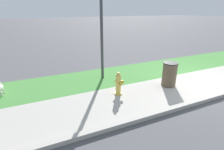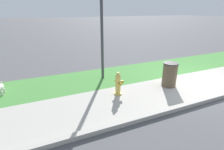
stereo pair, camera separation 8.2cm
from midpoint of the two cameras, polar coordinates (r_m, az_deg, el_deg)
name	(u,v)px [view 1 (the left image)]	position (r m, az deg, el deg)	size (l,w,h in m)	color
ground_plane	(203,82)	(7.72, 27.31, -2.05)	(120.00, 120.00, 0.00)	#515154
sidewalk_pavement	(203,82)	(7.71, 27.31, -2.01)	(18.00, 2.04, 0.01)	#ADA89E
grass_verge	(166,67)	(9.05, 17.06, 2.59)	(18.00, 2.19, 0.01)	#47893D
fire_hydrant_far_end	(119,84)	(5.76, 1.73, -2.92)	(0.32, 0.35, 0.78)	gold
trash_bin	(169,74)	(6.70, 17.90, 0.19)	(0.53, 0.53, 0.89)	brown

